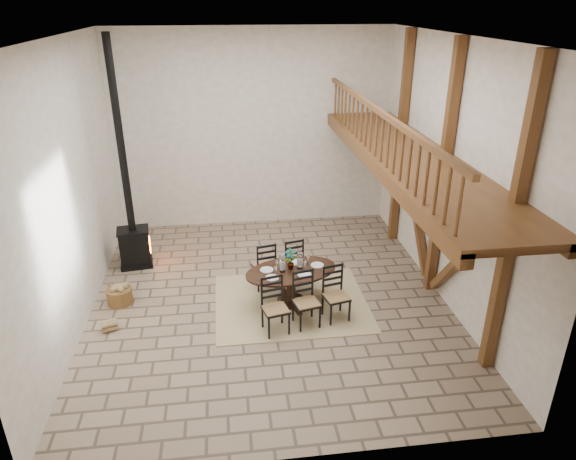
{
  "coord_description": "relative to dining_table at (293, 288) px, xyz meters",
  "views": [
    {
      "loc": [
        -0.77,
        -8.9,
        5.58
      ],
      "look_at": [
        0.43,
        0.4,
        1.33
      ],
      "focal_mm": 32.0,
      "sensor_mm": 36.0,
      "label": 1
    }
  ],
  "objects": [
    {
      "name": "log_basket",
      "position": [
        -3.42,
        0.55,
        -0.23
      ],
      "size": [
        0.5,
        0.5,
        0.41
      ],
      "rotation": [
        0.0,
        0.0,
        0.37
      ],
      "color": "brown",
      "rests_on": "ground"
    },
    {
      "name": "wood_stove",
      "position": [
        -3.3,
        2.14,
        0.7
      ],
      "size": [
        0.76,
        0.63,
        5.0
      ],
      "rotation": [
        0.0,
        0.0,
        0.14
      ],
      "color": "black",
      "rests_on": "ground"
    },
    {
      "name": "room_shell",
      "position": [
        0.75,
        0.33,
        2.6
      ],
      "size": [
        7.02,
        8.02,
        5.01
      ],
      "color": "white",
      "rests_on": "ground"
    },
    {
      "name": "ground",
      "position": [
        -0.44,
        0.33,
        -0.41
      ],
      "size": [
        8.0,
        8.0,
        0.0
      ],
      "primitive_type": "plane",
      "color": "#8B765D",
      "rests_on": "ground"
    },
    {
      "name": "log_stack",
      "position": [
        -3.45,
        -0.38,
        -0.32
      ],
      "size": [
        0.33,
        0.27,
        0.19
      ],
      "rotation": [
        0.0,
        0.0,
        0.33
      ],
      "color": "tan",
      "rests_on": "ground"
    },
    {
      "name": "rug",
      "position": [
        -0.02,
        0.11,
        -0.4
      ],
      "size": [
        3.0,
        2.5,
        0.02
      ],
      "primitive_type": "cube",
      "color": "tan",
      "rests_on": "ground"
    },
    {
      "name": "dining_table",
      "position": [
        0.0,
        0.0,
        0.0
      ],
      "size": [
        2.04,
        2.28,
        1.17
      ],
      "rotation": [
        0.0,
        0.0,
        0.23
      ],
      "color": "black",
      "rests_on": "ground"
    }
  ]
}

